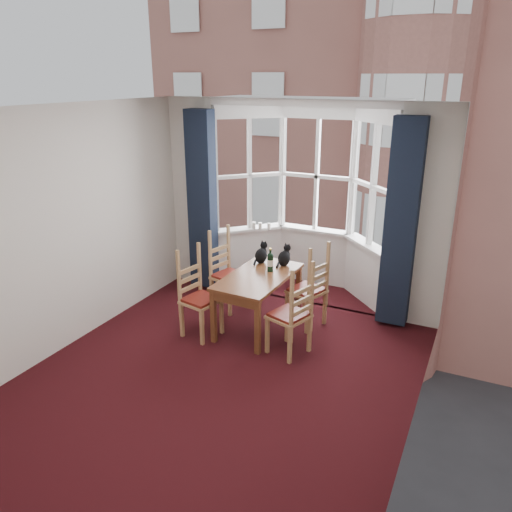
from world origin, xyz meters
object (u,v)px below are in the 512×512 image
Objects in this scene: chair_left_near at (196,299)px; wine_bottle at (270,261)px; chair_right_near at (295,318)px; chair_right_far at (312,293)px; candle_short at (260,226)px; dining_table at (259,282)px; candle_extra at (269,226)px; candle_tall at (254,225)px; cat_right at (284,257)px; cat_left at (261,254)px; chair_left_far at (225,275)px.

wine_bottle reaches higher than chair_left_near.
chair_right_near is 0.96m from wine_bottle.
candle_short reaches higher than chair_right_far.
wine_bottle reaches higher than chair_right_far.
dining_table is 0.31m from wine_bottle.
wine_bottle is 3.06× the size of candle_extra.
chair_left_near is 8.86× the size of candle_tall.
dining_table is 1.44× the size of chair_right_near.
candle_short is (-1.24, 1.08, 0.45)m from chair_right_far.
cat_right is at bearing 71.33° from dining_table.
wine_bottle is at bearing -55.53° from candle_tall.
chair_right_far is at bearing 32.25° from chair_left_near.
dining_table is 0.53m from cat_right.
candle_tall reaches higher than chair_right_near.
wine_bottle is at bearing -106.40° from cat_right.
wine_bottle is at bearing 68.14° from dining_table.
dining_table is 0.83m from chair_right_near.
candle_extra is at bearing 8.30° from candle_short.
candle_short is at bearing 114.41° from dining_table.
wine_bottle is (0.08, 0.19, 0.23)m from dining_table.
cat_right is 2.98× the size of candle_extra.
cat_left is 1.09m from candle_tall.
candle_extra reaches higher than chair_right_near.
chair_left_far is 1.00× the size of chair_right_near.
chair_right_near is at bearing -33.79° from dining_table.
chair_right_near and chair_right_far have the same top height.
chair_left_near is 3.06× the size of cat_left.
cat_left reaches higher than candle_extra.
candle_short is (-0.63, 1.38, 0.29)m from dining_table.
cat_right is at bearing -49.44° from candle_short.
candle_short is at bearing 86.57° from chair_left_far.
cat_right is 1.25m from candle_tall.
cat_left is 2.98× the size of candle_extra.
chair_left_near is 1.92m from candle_short.
candle_extra is (-0.65, 0.93, 0.09)m from cat_right.
chair_right_near is 2.32m from candle_tall.
cat_left is 1.07m from candle_short.
chair_right_near reaches higher than dining_table.
candle_extra is (0.14, 0.02, 0.00)m from candle_short.
candle_tall is (-0.88, 0.88, 0.09)m from cat_right.
candle_tall is (-1.40, 1.80, 0.45)m from chair_right_near.
cat_left is (0.53, 0.07, 0.36)m from chair_left_far.
dining_table is 4.43× the size of cat_left.
chair_right_far is 0.86m from cat_left.
wine_bottle is (0.76, -0.16, 0.38)m from chair_left_far.
candle_short is at bearing 125.41° from chair_right_near.
candle_extra is (-1.16, 1.85, 0.45)m from chair_right_near.
cat_right is at bearing 159.99° from chair_right_far.
candle_short is (-0.78, 0.91, 0.08)m from cat_right.
dining_table is 13.17× the size of candle_extra.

